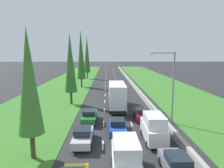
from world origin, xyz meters
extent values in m
plane|color=#28282B|center=(0.00, 60.00, 0.00)|extent=(300.00, 300.00, 0.00)
cube|color=#387528|center=(-12.65, 60.00, 0.02)|extent=(14.00, 140.00, 0.04)
cube|color=#387528|center=(14.35, 60.00, 0.02)|extent=(14.00, 140.00, 0.04)
cube|color=#9E9B93|center=(5.70, 60.00, 0.42)|extent=(0.44, 120.00, 0.85)
cube|color=white|center=(-1.75, 15.00, 0.01)|extent=(0.14, 2.00, 0.01)
cube|color=white|center=(-1.75, 21.00, 0.01)|extent=(0.14, 2.00, 0.01)
cube|color=white|center=(-1.75, 27.00, 0.01)|extent=(0.14, 2.00, 0.01)
cube|color=white|center=(-1.75, 33.00, 0.01)|extent=(0.14, 2.00, 0.01)
cube|color=white|center=(-1.75, 39.00, 0.01)|extent=(0.14, 2.00, 0.01)
cube|color=white|center=(-1.75, 45.00, 0.01)|extent=(0.14, 2.00, 0.01)
cube|color=white|center=(-1.75, 51.00, 0.01)|extent=(0.14, 2.00, 0.01)
cube|color=white|center=(-1.75, 57.00, 0.01)|extent=(0.14, 2.00, 0.01)
cube|color=white|center=(-1.75, 63.00, 0.01)|extent=(0.14, 2.00, 0.01)
cube|color=white|center=(-1.75, 69.00, 0.01)|extent=(0.14, 2.00, 0.01)
cube|color=white|center=(-1.75, 75.00, 0.01)|extent=(0.14, 2.00, 0.01)
cube|color=white|center=(-1.75, 81.00, 0.01)|extent=(0.14, 2.00, 0.01)
cube|color=white|center=(-1.75, 87.00, 0.01)|extent=(0.14, 2.00, 0.01)
cube|color=white|center=(-1.75, 93.00, 0.01)|extent=(0.14, 2.00, 0.01)
cube|color=white|center=(-1.75, 99.00, 0.01)|extent=(0.14, 2.00, 0.01)
cube|color=white|center=(-1.75, 105.00, 0.01)|extent=(0.14, 2.00, 0.01)
cube|color=white|center=(-1.75, 111.00, 0.01)|extent=(0.14, 2.00, 0.01)
cube|color=white|center=(-1.75, 117.00, 0.01)|extent=(0.14, 2.00, 0.01)
cube|color=white|center=(1.75, 15.00, 0.01)|extent=(0.14, 2.00, 0.01)
cube|color=white|center=(1.75, 21.00, 0.01)|extent=(0.14, 2.00, 0.01)
cube|color=white|center=(1.75, 27.00, 0.01)|extent=(0.14, 2.00, 0.01)
cube|color=white|center=(1.75, 33.00, 0.01)|extent=(0.14, 2.00, 0.01)
cube|color=white|center=(1.75, 39.00, 0.01)|extent=(0.14, 2.00, 0.01)
cube|color=white|center=(1.75, 45.00, 0.01)|extent=(0.14, 2.00, 0.01)
cube|color=white|center=(1.75, 51.00, 0.01)|extent=(0.14, 2.00, 0.01)
cube|color=white|center=(1.75, 57.00, 0.01)|extent=(0.14, 2.00, 0.01)
cube|color=white|center=(1.75, 63.00, 0.01)|extent=(0.14, 2.00, 0.01)
cube|color=white|center=(1.75, 69.00, 0.01)|extent=(0.14, 2.00, 0.01)
cube|color=white|center=(1.75, 75.00, 0.01)|extent=(0.14, 2.00, 0.01)
cube|color=white|center=(1.75, 81.00, 0.01)|extent=(0.14, 2.00, 0.01)
cube|color=white|center=(1.75, 87.00, 0.01)|extent=(0.14, 2.00, 0.01)
cube|color=white|center=(1.75, 93.00, 0.01)|extent=(0.14, 2.00, 0.01)
cube|color=white|center=(1.75, 99.00, 0.01)|extent=(0.14, 2.00, 0.01)
cube|color=white|center=(1.75, 105.00, 0.01)|extent=(0.14, 2.00, 0.01)
cube|color=white|center=(1.75, 111.00, 0.01)|extent=(0.14, 2.00, 0.01)
cube|color=white|center=(1.75, 117.00, 0.01)|extent=(0.14, 2.00, 0.01)
cube|color=slate|center=(3.72, 9.91, 0.68)|extent=(1.76, 4.50, 0.72)
cube|color=#19232D|center=(3.72, 9.76, 1.34)|extent=(1.56, 1.90, 0.60)
cylinder|color=black|center=(2.92, 11.30, 0.32)|extent=(0.22, 0.64, 0.64)
cylinder|color=black|center=(4.52, 11.30, 0.32)|extent=(0.22, 0.64, 0.64)
cube|color=white|center=(3.36, 15.90, 1.02)|extent=(1.90, 4.90, 1.40)
cube|color=white|center=(3.36, 15.60, 2.27)|extent=(1.80, 3.10, 1.10)
cylinder|color=black|center=(2.49, 17.41, 0.32)|extent=(0.22, 0.64, 0.64)
cylinder|color=black|center=(4.23, 17.41, 0.32)|extent=(0.22, 0.64, 0.64)
cylinder|color=black|center=(2.49, 14.38, 0.32)|extent=(0.22, 0.64, 0.64)
cylinder|color=black|center=(4.23, 14.38, 0.32)|extent=(0.22, 0.64, 0.64)
cube|color=white|center=(-0.01, 10.05, 1.02)|extent=(1.90, 4.90, 1.40)
cube|color=white|center=(-0.01, 9.75, 2.27)|extent=(1.80, 3.10, 1.10)
cylinder|color=black|center=(-0.88, 11.57, 0.32)|extent=(0.22, 0.64, 0.64)
cylinder|color=black|center=(0.86, 11.57, 0.32)|extent=(0.22, 0.64, 0.64)
cube|color=#1E47B7|center=(-0.18, 18.02, 0.68)|extent=(1.76, 4.50, 0.72)
cube|color=#19232D|center=(-0.18, 17.87, 1.34)|extent=(1.56, 1.90, 0.60)
cylinder|color=black|center=(-0.98, 19.41, 0.32)|extent=(0.22, 0.64, 0.64)
cylinder|color=black|center=(0.62, 19.41, 0.32)|extent=(0.22, 0.64, 0.64)
cylinder|color=black|center=(-0.98, 16.62, 0.32)|extent=(0.22, 0.64, 0.64)
cylinder|color=black|center=(0.62, 16.62, 0.32)|extent=(0.22, 0.64, 0.64)
cube|color=silver|center=(-3.68, 15.37, 0.68)|extent=(1.76, 4.50, 0.72)
cube|color=#19232D|center=(-3.68, 15.22, 1.34)|extent=(1.56, 1.90, 0.60)
cylinder|color=black|center=(-4.48, 16.77, 0.32)|extent=(0.22, 0.64, 0.64)
cylinder|color=black|center=(-2.88, 16.77, 0.32)|extent=(0.22, 0.64, 0.64)
cylinder|color=black|center=(-4.48, 13.98, 0.32)|extent=(0.22, 0.64, 0.64)
cylinder|color=black|center=(-2.88, 13.98, 0.32)|extent=(0.22, 0.64, 0.64)
cube|color=#237A33|center=(-3.60, 21.82, 0.68)|extent=(1.76, 4.50, 0.72)
cube|color=#19232D|center=(-3.60, 21.67, 1.34)|extent=(1.56, 1.90, 0.60)
cylinder|color=black|center=(-4.40, 23.21, 0.32)|extent=(0.22, 0.64, 0.64)
cylinder|color=black|center=(-2.80, 23.21, 0.32)|extent=(0.22, 0.64, 0.64)
cylinder|color=black|center=(-4.40, 20.42, 0.32)|extent=(0.22, 0.64, 0.64)
cylinder|color=black|center=(-2.80, 20.42, 0.32)|extent=(0.22, 0.64, 0.64)
cube|color=maroon|center=(3.31, 22.57, 0.68)|extent=(1.76, 4.50, 0.72)
cube|color=#19232D|center=(3.31, 22.42, 1.34)|extent=(1.56, 1.90, 0.60)
cylinder|color=black|center=(2.51, 23.96, 0.32)|extent=(0.22, 0.64, 0.64)
cylinder|color=black|center=(4.11, 23.96, 0.32)|extent=(0.22, 0.64, 0.64)
cylinder|color=black|center=(2.51, 21.17, 0.32)|extent=(0.22, 0.64, 0.64)
cylinder|color=black|center=(4.11, 21.17, 0.32)|extent=(0.22, 0.64, 0.64)
cube|color=black|center=(0.23, 28.38, 0.60)|extent=(2.20, 9.40, 0.56)
cube|color=yellow|center=(0.23, 31.98, 2.13)|extent=(2.40, 2.20, 2.50)
cube|color=silver|center=(0.23, 27.28, 2.53)|extent=(2.44, 7.20, 3.30)
cylinder|color=black|center=(-0.89, 31.68, 0.32)|extent=(0.22, 0.64, 0.64)
cylinder|color=black|center=(1.35, 31.68, 0.32)|extent=(0.22, 0.64, 0.64)
cylinder|color=black|center=(-0.89, 26.20, 0.32)|extent=(0.22, 0.64, 0.64)
cylinder|color=black|center=(1.35, 26.20, 0.32)|extent=(0.22, 0.64, 0.64)
cylinder|color=black|center=(-0.89, 25.12, 0.32)|extent=(0.22, 0.64, 0.64)
cylinder|color=black|center=(1.35, 25.12, 0.32)|extent=(0.22, 0.64, 0.64)
cylinder|color=#4C3823|center=(-7.60, 12.71, 1.10)|extent=(0.40, 0.40, 2.20)
cone|color=#3D752D|center=(-7.60, 12.71, 6.54)|extent=(2.07, 2.07, 8.69)
cylinder|color=#4C3823|center=(-7.53, 31.22, 1.10)|extent=(0.40, 0.40, 2.20)
cone|color=#2D6623|center=(-7.53, 31.22, 7.22)|extent=(2.11, 2.11, 10.03)
cylinder|color=#4C3823|center=(-7.96, 49.45, 1.10)|extent=(0.41, 0.41, 2.20)
cone|color=#2D6623|center=(-7.96, 49.45, 8.43)|extent=(2.17, 2.17, 12.46)
cylinder|color=#4C3823|center=(-8.12, 67.10, 1.10)|extent=(0.41, 0.41, 2.20)
cone|color=#2D6623|center=(-8.12, 67.10, 8.41)|extent=(2.17, 2.17, 12.43)
cylinder|color=gray|center=(6.81, 20.83, 4.50)|extent=(0.20, 0.20, 9.00)
cylinder|color=gray|center=(5.41, 20.83, 8.85)|extent=(2.80, 0.12, 0.12)
cube|color=silver|center=(4.01, 20.83, 8.75)|extent=(0.60, 0.28, 0.20)
camera|label=1|loc=(-1.32, -3.75, 8.84)|focal=32.85mm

